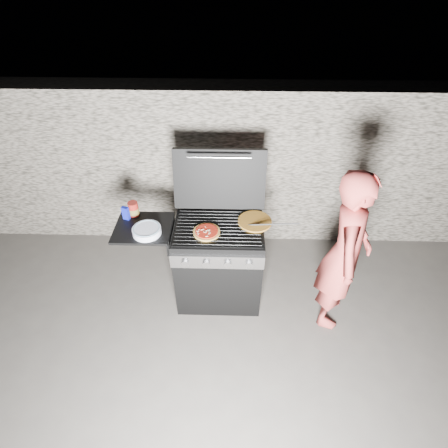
{
  "coord_description": "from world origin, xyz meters",
  "views": [
    {
      "loc": [
        0.12,
        -2.34,
        2.9
      ],
      "look_at": [
        0.05,
        0.0,
        0.95
      ],
      "focal_mm": 28.0,
      "sensor_mm": 36.0,
      "label": 1
    }
  ],
  "objects_px": {
    "gas_grill": "(193,263)",
    "person": "(345,253)",
    "sauce_jar": "(134,209)",
    "pizza_topped": "(207,232)"
  },
  "relations": [
    {
      "from": "sauce_jar",
      "to": "person",
      "type": "bearing_deg",
      "value": -10.77
    },
    {
      "from": "person",
      "to": "pizza_topped",
      "type": "bearing_deg",
      "value": 100.4
    },
    {
      "from": "gas_grill",
      "to": "person",
      "type": "height_order",
      "value": "person"
    },
    {
      "from": "gas_grill",
      "to": "sauce_jar",
      "type": "bearing_deg",
      "value": 162.76
    },
    {
      "from": "gas_grill",
      "to": "sauce_jar",
      "type": "height_order",
      "value": "sauce_jar"
    },
    {
      "from": "gas_grill",
      "to": "person",
      "type": "relative_size",
      "value": 0.83
    },
    {
      "from": "sauce_jar",
      "to": "person",
      "type": "height_order",
      "value": "person"
    },
    {
      "from": "gas_grill",
      "to": "sauce_jar",
      "type": "distance_m",
      "value": 0.76
    },
    {
      "from": "pizza_topped",
      "to": "sauce_jar",
      "type": "xyz_separation_m",
      "value": [
        -0.68,
        0.24,
        0.05
      ]
    },
    {
      "from": "person",
      "to": "gas_grill",
      "type": "bearing_deg",
      "value": 97.84
    }
  ]
}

